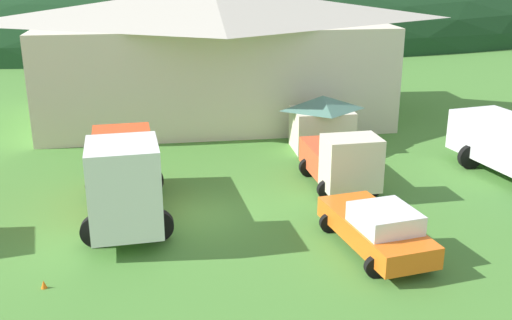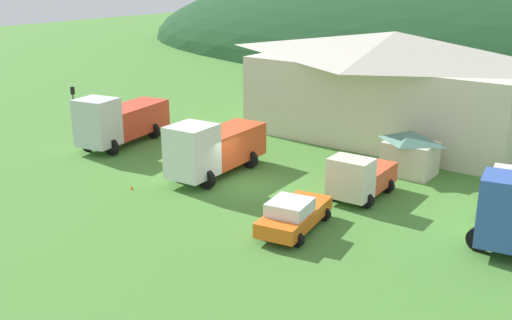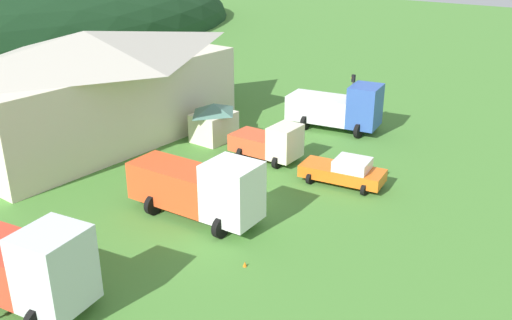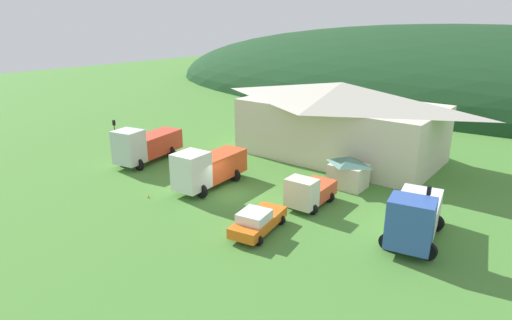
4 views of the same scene
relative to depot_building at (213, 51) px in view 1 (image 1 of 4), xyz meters
name	(u,v)px [view 1 (image 1 of 4)]	position (x,y,z in m)	size (l,w,h in m)	color
ground_plane	(197,215)	(-1.96, -14.51, -3.91)	(200.00, 200.00, 0.00)	#477F33
forested_hill_backdrop	(169,28)	(-1.96, 47.81, -3.91)	(128.50, 60.00, 25.34)	#193D1E
depot_building	(213,51)	(0.00, 0.00, 0.00)	(20.61, 11.15, 7.59)	beige
play_shed_cream	(322,122)	(4.71, -7.24, -2.51)	(3.09, 2.47, 2.72)	beige
heavy_rig_white	(124,174)	(-4.50, -14.50, -2.14)	(3.39, 7.45, 3.51)	white
light_truck_cream	(342,160)	(4.15, -12.61, -2.70)	(2.78, 4.65, 2.51)	beige
service_pickup_orange	(377,228)	(3.68, -18.25, -3.08)	(2.90, 5.09, 1.66)	orange
traffic_cone_near_pickup	(44,288)	(-6.67, -19.04, -3.91)	(0.36, 0.36, 0.49)	orange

